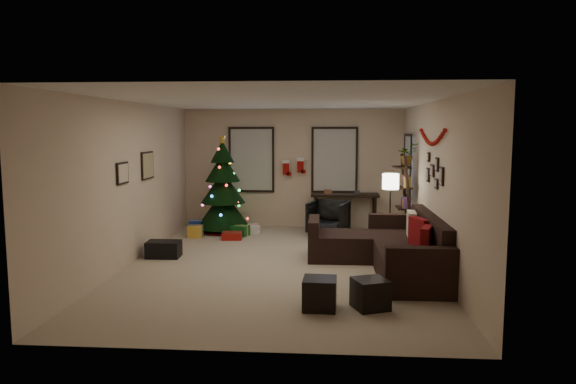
# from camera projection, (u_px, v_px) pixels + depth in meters

# --- Properties ---
(floor) EXTENTS (7.00, 7.00, 0.00)m
(floor) POSITION_uv_depth(u_px,v_px,m) (279.00, 265.00, 8.83)
(floor) COLOR tan
(floor) RESTS_ON ground
(ceiling) EXTENTS (7.00, 7.00, 0.00)m
(ceiling) POSITION_uv_depth(u_px,v_px,m) (279.00, 101.00, 8.51)
(ceiling) COLOR white
(ceiling) RESTS_ON floor
(wall_back) EXTENTS (5.00, 0.00, 5.00)m
(wall_back) POSITION_uv_depth(u_px,v_px,m) (293.00, 168.00, 12.14)
(wall_back) COLOR beige
(wall_back) RESTS_ON floor
(wall_front) EXTENTS (5.00, 0.00, 5.00)m
(wall_front) POSITION_uv_depth(u_px,v_px,m) (248.00, 221.00, 5.21)
(wall_front) COLOR beige
(wall_front) RESTS_ON floor
(wall_left) EXTENTS (0.00, 7.00, 7.00)m
(wall_left) POSITION_uv_depth(u_px,v_px,m) (131.00, 183.00, 8.85)
(wall_left) COLOR beige
(wall_left) RESTS_ON floor
(wall_right) EXTENTS (0.00, 7.00, 7.00)m
(wall_right) POSITION_uv_depth(u_px,v_px,m) (434.00, 185.00, 8.49)
(wall_right) COLOR beige
(wall_right) RESTS_ON floor
(window_back_left) EXTENTS (1.05, 0.06, 1.50)m
(window_back_left) POSITION_uv_depth(u_px,v_px,m) (252.00, 160.00, 12.16)
(window_back_left) COLOR #728CB2
(window_back_left) RESTS_ON wall_back
(window_back_right) EXTENTS (1.05, 0.06, 1.50)m
(window_back_right) POSITION_uv_depth(u_px,v_px,m) (334.00, 160.00, 12.02)
(window_back_right) COLOR #728CB2
(window_back_right) RESTS_ON wall_back
(window_right_wall) EXTENTS (0.06, 0.90, 1.30)m
(window_right_wall) POSITION_uv_depth(u_px,v_px,m) (408.00, 165.00, 11.00)
(window_right_wall) COLOR #728CB2
(window_right_wall) RESTS_ON wall_right
(christmas_tree) EXTENTS (1.17, 1.17, 2.18)m
(christmas_tree) POSITION_uv_depth(u_px,v_px,m) (223.00, 191.00, 11.55)
(christmas_tree) COLOR black
(christmas_tree) RESTS_ON floor
(presents) EXTENTS (1.50, 1.00, 0.28)m
(presents) POSITION_uv_depth(u_px,v_px,m) (223.00, 231.00, 11.21)
(presents) COLOR gold
(presents) RESTS_ON floor
(sofa) EXTENTS (2.04, 2.95, 0.91)m
(sofa) POSITION_uv_depth(u_px,v_px,m) (390.00, 250.00, 8.58)
(sofa) COLOR black
(sofa) RESTS_ON floor
(pillow_red_a) EXTENTS (0.25, 0.45, 0.44)m
(pillow_red_a) POSITION_uv_depth(u_px,v_px,m) (426.00, 242.00, 7.59)
(pillow_red_a) COLOR maroon
(pillow_red_a) RESTS_ON sofa
(pillow_red_b) EXTENTS (0.28, 0.50, 0.49)m
(pillow_red_b) POSITION_uv_depth(u_px,v_px,m) (419.00, 234.00, 8.17)
(pillow_red_b) COLOR maroon
(pillow_red_b) RESTS_ON sofa
(pillow_cream) EXTENTS (0.17, 0.48, 0.47)m
(pillow_cream) POSITION_uv_depth(u_px,v_px,m) (411.00, 225.00, 8.94)
(pillow_cream) COLOR beige
(pillow_cream) RESTS_ON sofa
(ottoman_near) EXTENTS (0.43, 0.43, 0.39)m
(ottoman_near) POSITION_uv_depth(u_px,v_px,m) (320.00, 294.00, 6.63)
(ottoman_near) COLOR black
(ottoman_near) RESTS_ON floor
(ottoman_far) EXTENTS (0.52, 0.52, 0.38)m
(ottoman_far) POSITION_uv_depth(u_px,v_px,m) (370.00, 294.00, 6.65)
(ottoman_far) COLOR black
(ottoman_far) RESTS_ON floor
(desk) EXTENTS (1.51, 0.54, 0.81)m
(desk) POSITION_uv_depth(u_px,v_px,m) (345.00, 198.00, 11.85)
(desk) COLOR black
(desk) RESTS_ON floor
(desk_chair) EXTENTS (0.88, 0.85, 0.74)m
(desk_chair) POSITION_uv_depth(u_px,v_px,m) (328.00, 218.00, 11.28)
(desk_chair) COLOR black
(desk_chair) RESTS_ON floor
(bookshelf) EXTENTS (0.30, 0.52, 1.77)m
(bookshelf) POSITION_uv_depth(u_px,v_px,m) (406.00, 202.00, 10.19)
(bookshelf) COLOR black
(bookshelf) RESTS_ON floor
(potted_plant) EXTENTS (0.64, 0.62, 0.54)m
(potted_plant) POSITION_uv_depth(u_px,v_px,m) (407.00, 151.00, 10.06)
(potted_plant) COLOR #4C4C4C
(potted_plant) RESTS_ON bookshelf
(floor_lamp) EXTENTS (0.30, 0.30, 1.43)m
(floor_lamp) POSITION_uv_depth(u_px,v_px,m) (391.00, 186.00, 9.74)
(floor_lamp) COLOR black
(floor_lamp) RESTS_ON floor
(art_map) EXTENTS (0.04, 0.60, 0.50)m
(art_map) POSITION_uv_depth(u_px,v_px,m) (147.00, 165.00, 9.62)
(art_map) COLOR black
(art_map) RESTS_ON wall_left
(art_abstract) EXTENTS (0.04, 0.45, 0.35)m
(art_abstract) POSITION_uv_depth(u_px,v_px,m) (122.00, 173.00, 8.45)
(art_abstract) COLOR black
(art_abstract) RESTS_ON wall_left
(gallery) EXTENTS (0.03, 1.25, 0.54)m
(gallery) POSITION_uv_depth(u_px,v_px,m) (434.00, 172.00, 8.40)
(gallery) COLOR black
(gallery) RESTS_ON wall_right
(garland) EXTENTS (0.08, 1.90, 0.30)m
(garland) POSITION_uv_depth(u_px,v_px,m) (432.00, 137.00, 8.49)
(garland) COLOR #A5140C
(garland) RESTS_ON wall_right
(stocking_left) EXTENTS (0.20, 0.05, 0.36)m
(stocking_left) POSITION_uv_depth(u_px,v_px,m) (286.00, 167.00, 12.03)
(stocking_left) COLOR #990F0C
(stocking_left) RESTS_ON wall_back
(stocking_right) EXTENTS (0.20, 0.05, 0.36)m
(stocking_right) POSITION_uv_depth(u_px,v_px,m) (301.00, 165.00, 11.99)
(stocking_right) COLOR #990F0C
(stocking_right) RESTS_ON wall_back
(storage_bin) EXTENTS (0.59, 0.40, 0.29)m
(storage_bin) POSITION_uv_depth(u_px,v_px,m) (164.00, 249.00, 9.32)
(storage_bin) COLOR black
(storage_bin) RESTS_ON floor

